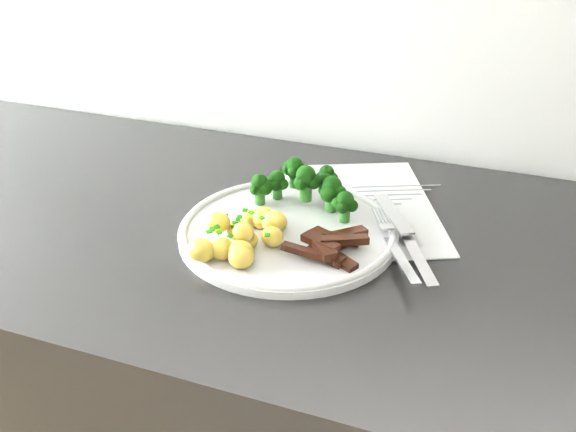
% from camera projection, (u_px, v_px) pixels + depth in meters
% --- Properties ---
extents(recipe_paper, '(0.31, 0.36, 0.00)m').
position_uv_depth(recipe_paper, '(360.00, 206.00, 0.94)').
color(recipe_paper, silver).
rests_on(recipe_paper, counter).
extents(plate, '(0.30, 0.30, 0.02)m').
position_uv_depth(plate, '(288.00, 230.00, 0.87)').
color(plate, silver).
rests_on(plate, counter).
extents(broccoli, '(0.16, 0.10, 0.06)m').
position_uv_depth(broccoli, '(307.00, 184.00, 0.91)').
color(broccoli, '#245C1C').
rests_on(broccoli, plate).
extents(potatoes, '(0.10, 0.14, 0.04)m').
position_uv_depth(potatoes, '(242.00, 235.00, 0.82)').
color(potatoes, '#DECD45').
rests_on(potatoes, plate).
extents(beef_strips, '(0.10, 0.11, 0.03)m').
position_uv_depth(beef_strips, '(330.00, 245.00, 0.81)').
color(beef_strips, black).
rests_on(beef_strips, plate).
extents(fork, '(0.10, 0.18, 0.02)m').
position_uv_depth(fork, '(396.00, 248.00, 0.81)').
color(fork, silver).
rests_on(fork, plate).
extents(knife, '(0.13, 0.21, 0.03)m').
position_uv_depth(knife, '(410.00, 247.00, 0.83)').
color(knife, silver).
rests_on(knife, plate).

